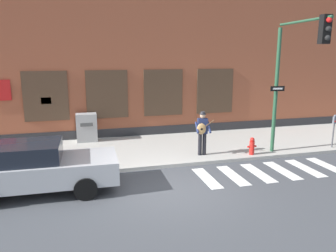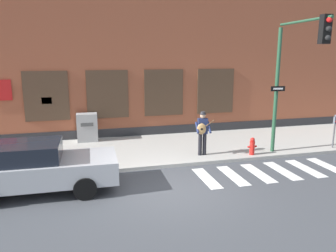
{
  "view_description": "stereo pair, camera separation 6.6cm",
  "coord_description": "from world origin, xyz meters",
  "px_view_note": "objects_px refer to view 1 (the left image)",
  "views": [
    {
      "loc": [
        -2.52,
        -9.06,
        4.06
      ],
      "look_at": [
        0.46,
        2.19,
        1.5
      ],
      "focal_mm": 35.0,
      "sensor_mm": 36.0,
      "label": 1
    },
    {
      "loc": [
        -2.45,
        -9.07,
        4.06
      ],
      "look_at": [
        0.46,
        2.19,
        1.5
      ],
      "focal_mm": 35.0,
      "sensor_mm": 36.0,
      "label": 2
    }
  ],
  "objects_px": {
    "traffic_light": "(294,65)",
    "utility_box": "(87,127)",
    "busker": "(202,131)",
    "fire_hydrant": "(252,146)",
    "red_car": "(37,168)",
    "parking_meter": "(334,126)"
  },
  "relations": [
    {
      "from": "busker",
      "to": "red_car",
      "type": "bearing_deg",
      "value": -162.73
    },
    {
      "from": "parking_meter",
      "to": "fire_hydrant",
      "type": "distance_m",
      "value": 3.9
    },
    {
      "from": "red_car",
      "to": "fire_hydrant",
      "type": "relative_size",
      "value": 6.61
    },
    {
      "from": "red_car",
      "to": "traffic_light",
      "type": "relative_size",
      "value": 0.9
    },
    {
      "from": "busker",
      "to": "utility_box",
      "type": "bearing_deg",
      "value": 142.18
    },
    {
      "from": "traffic_light",
      "to": "utility_box",
      "type": "xyz_separation_m",
      "value": [
        -7.31,
        4.72,
        -2.9
      ]
    },
    {
      "from": "busker",
      "to": "parking_meter",
      "type": "distance_m",
      "value": 5.83
    },
    {
      "from": "parking_meter",
      "to": "fire_hydrant",
      "type": "bearing_deg",
      "value": -179.49
    },
    {
      "from": "traffic_light",
      "to": "red_car",
      "type": "bearing_deg",
      "value": -176.72
    },
    {
      "from": "red_car",
      "to": "busker",
      "type": "height_order",
      "value": "busker"
    },
    {
      "from": "red_car",
      "to": "utility_box",
      "type": "bearing_deg",
      "value": 73.49
    },
    {
      "from": "busker",
      "to": "parking_meter",
      "type": "height_order",
      "value": "busker"
    },
    {
      "from": "red_car",
      "to": "fire_hydrant",
      "type": "distance_m",
      "value": 8.0
    },
    {
      "from": "red_car",
      "to": "parking_meter",
      "type": "height_order",
      "value": "parking_meter"
    },
    {
      "from": "busker",
      "to": "utility_box",
      "type": "relative_size",
      "value": 1.36
    },
    {
      "from": "utility_box",
      "to": "parking_meter",
      "type": "bearing_deg",
      "value": -20.44
    },
    {
      "from": "busker",
      "to": "utility_box",
      "type": "height_order",
      "value": "busker"
    },
    {
      "from": "busker",
      "to": "fire_hydrant",
      "type": "bearing_deg",
      "value": -12.67
    },
    {
      "from": "red_car",
      "to": "traffic_light",
      "type": "distance_m",
      "value": 9.34
    },
    {
      "from": "busker",
      "to": "traffic_light",
      "type": "distance_m",
      "value": 4.12
    },
    {
      "from": "traffic_light",
      "to": "fire_hydrant",
      "type": "xyz_separation_m",
      "value": [
        -1.0,
        0.89,
        -3.2
      ]
    },
    {
      "from": "traffic_light",
      "to": "utility_box",
      "type": "height_order",
      "value": "traffic_light"
    }
  ]
}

